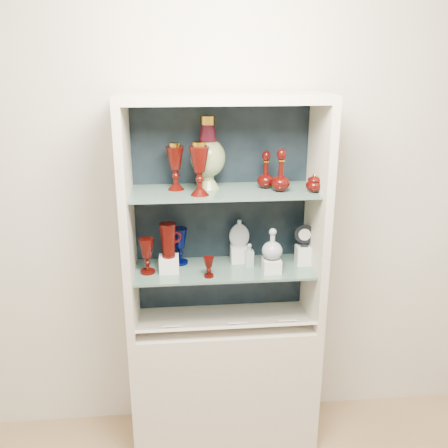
{
  "coord_description": "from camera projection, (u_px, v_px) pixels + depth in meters",
  "views": [
    {
      "loc": [
        -0.23,
        -0.85,
        2.1
      ],
      "look_at": [
        0.0,
        1.53,
        1.3
      ],
      "focal_mm": 40.0,
      "sensor_mm": 36.0,
      "label": 1
    }
  ],
  "objects": [
    {
      "name": "ruby_decanter_b",
      "position": [
        266.0,
        168.0,
        2.5
      ],
      "size": [
        0.11,
        0.11,
        0.2
      ],
      "primitive_type": null,
      "rotation": [
        0.0,
        0.0,
        -0.31
      ],
      "color": "#420805",
      "rests_on": "shelf_upper"
    },
    {
      "name": "pedestal_lamp_right",
      "position": [
        199.0,
        169.0,
        2.36
      ],
      "size": [
        0.12,
        0.12,
        0.26
      ],
      "primitive_type": null,
      "rotation": [
        0.0,
        0.0,
        0.22
      ],
      "color": "#410A06",
      "rests_on": "shelf_upper"
    },
    {
      "name": "label_card_1",
      "position": [
        237.0,
        323.0,
        2.58
      ],
      "size": [
        0.1,
        0.06,
        0.03
      ],
      "primitive_type": "cube",
      "rotation": [
        -0.44,
        0.0,
        0.0
      ],
      "color": "white",
      "rests_on": "label_ledge"
    },
    {
      "name": "clear_round_decanter",
      "position": [
        272.0,
        245.0,
        2.52
      ],
      "size": [
        0.11,
        0.11,
        0.16
      ],
      "primitive_type": null,
      "rotation": [
        0.0,
        0.0,
        0.04
      ],
      "color": "#939DA8",
      "rests_on": "riser_clear_round_decanter"
    },
    {
      "name": "lidded_bowl",
      "position": [
        314.0,
        183.0,
        2.44
      ],
      "size": [
        0.11,
        0.11,
        0.1
      ],
      "primitive_type": null,
      "rotation": [
        0.0,
        0.0,
        -0.34
      ],
      "color": "#420805",
      "rests_on": "shelf_upper"
    },
    {
      "name": "ruby_pitcher",
      "position": [
        168.0,
        240.0,
        2.52
      ],
      "size": [
        0.16,
        0.13,
        0.18
      ],
      "primitive_type": null,
      "rotation": [
        0.0,
        0.0,
        0.42
      ],
      "color": "#410A06",
      "rests_on": "riser_ruby_pitcher"
    },
    {
      "name": "cabinet_base",
      "position": [
        224.0,
        379.0,
        2.81
      ],
      "size": [
        1.0,
        0.4,
        0.75
      ],
      "primitive_type": "cube",
      "color": "beige",
      "rests_on": "ground"
    },
    {
      "name": "riser_cameo_medallion",
      "position": [
        303.0,
        255.0,
        2.65
      ],
      "size": [
        0.08,
        0.08,
        0.1
      ],
      "primitive_type": "cube",
      "color": "silver",
      "rests_on": "shelf_lower"
    },
    {
      "name": "cabinet_back_panel",
      "position": [
        221.0,
        208.0,
        2.69
      ],
      "size": [
        0.98,
        0.02,
        1.15
      ],
      "primitive_type": "cube",
      "color": "black",
      "rests_on": "cabinet_base"
    },
    {
      "name": "pedestal_lamp_left",
      "position": [
        175.0,
        167.0,
        2.46
      ],
      "size": [
        0.11,
        0.11,
        0.23
      ],
      "primitive_type": null,
      "rotation": [
        0.0,
        0.0,
        -0.28
      ],
      "color": "#410A06",
      "rests_on": "shelf_upper"
    },
    {
      "name": "enamel_urn",
      "position": [
        208.0,
        153.0,
        2.47
      ],
      "size": [
        0.21,
        0.21,
        0.36
      ],
      "primitive_type": null,
      "rotation": [
        0.0,
        0.0,
        0.23
      ],
      "color": "#0D421A",
      "rests_on": "shelf_upper"
    },
    {
      "name": "label_ledge",
      "position": [
        226.0,
        326.0,
        2.58
      ],
      "size": [
        0.92,
        0.17,
        0.09
      ],
      "primitive_type": "cube",
      "rotation": [
        -0.44,
        0.0,
        0.0
      ],
      "color": "beige",
      "rests_on": "cabinet_base"
    },
    {
      "name": "ruby_goblet_tall",
      "position": [
        147.0,
        256.0,
        2.53
      ],
      "size": [
        0.1,
        0.1,
        0.19
      ],
      "primitive_type": null,
      "rotation": [
        0.0,
        0.0,
        0.4
      ],
      "color": "#410A06",
      "rests_on": "shelf_lower"
    },
    {
      "name": "label_card_2",
      "position": [
        287.0,
        320.0,
        2.6
      ],
      "size": [
        0.1,
        0.06,
        0.03
      ],
      "primitive_type": "cube",
      "rotation": [
        -0.44,
        0.0,
        0.0
      ],
      "color": "white",
      "rests_on": "label_ledge"
    },
    {
      "name": "ruby_goblet_small",
      "position": [
        209.0,
        267.0,
        2.49
      ],
      "size": [
        0.05,
        0.05,
        0.11
      ],
      "primitive_type": null,
      "rotation": [
        0.0,
        0.0,
        0.01
      ],
      "color": "#420805",
      "rests_on": "shelf_lower"
    },
    {
      "name": "cabinet_side_right",
      "position": [
        317.0,
        217.0,
        2.55
      ],
      "size": [
        0.04,
        0.4,
        1.15
      ],
      "primitive_type": "cube",
      "color": "beige",
      "rests_on": "cabinet_base"
    },
    {
      "name": "riser_ruby_pitcher",
      "position": [
        169.0,
        264.0,
        2.56
      ],
      "size": [
        0.1,
        0.1,
        0.08
      ],
      "primitive_type": "cube",
      "color": "silver",
      "rests_on": "shelf_lower"
    },
    {
      "name": "cameo_medallion",
      "position": [
        305.0,
        235.0,
        2.62
      ],
      "size": [
        0.11,
        0.05,
        0.12
      ],
      "primitive_type": null,
      "rotation": [
        0.0,
        0.0,
        -0.15
      ],
      "color": "black",
      "rests_on": "riser_cameo_medallion"
    },
    {
      "name": "shelf_upper",
      "position": [
        224.0,
        192.0,
        2.48
      ],
      "size": [
        0.92,
        0.34,
        0.01
      ],
      "primitive_type": "cube",
      "color": "slate",
      "rests_on": "cabinet_side_left"
    },
    {
      "name": "ruby_decanter_a",
      "position": [
        281.0,
        168.0,
        2.43
      ],
      "size": [
        0.11,
        0.11,
        0.24
      ],
      "primitive_type": null,
      "rotation": [
        0.0,
        0.0,
        0.24
      ],
      "color": "#420805",
      "rests_on": "shelf_upper"
    },
    {
      "name": "clear_square_bottle",
      "position": [
        249.0,
        255.0,
        2.63
      ],
      "size": [
        0.04,
        0.04,
        0.12
      ],
      "primitive_type": null,
      "rotation": [
        0.0,
        0.0,
        0.03
      ],
      "color": "#939DA8",
      "rests_on": "shelf_lower"
    },
    {
      "name": "cabinet_side_left",
      "position": [
        128.0,
        222.0,
        2.47
      ],
      "size": [
        0.04,
        0.4,
        1.15
      ],
      "primitive_type": "cube",
      "color": "beige",
      "rests_on": "cabinet_base"
    },
    {
      "name": "cobalt_goblet",
      "position": [
        180.0,
        246.0,
        2.64
      ],
      "size": [
        0.11,
        0.11,
        0.2
      ],
      "primitive_type": null,
      "rotation": [
        0.0,
        0.0,
        -0.34
      ],
      "color": "#010542",
      "rests_on": "shelf_lower"
    },
    {
      "name": "riser_clear_round_decanter",
      "position": [
        272.0,
        265.0,
        2.56
      ],
      "size": [
        0.09,
        0.09,
        0.07
      ],
      "primitive_type": "cube",
      "color": "silver",
      "rests_on": "shelf_lower"
    },
    {
      "name": "shelf_lower",
      "position": [
        224.0,
        269.0,
        2.62
      ],
      "size": [
        0.92,
        0.34,
        0.01
      ],
      "primitive_type": "cube",
      "color": "slate",
      "rests_on": "cabinet_side_left"
    },
    {
      "name": "label_card_0",
      "position": [
        173.0,
        326.0,
        2.55
      ],
      "size": [
        0.1,
        0.06,
        0.03
      ],
      "primitive_type": "cube",
      "rotation": [
        -0.44,
        0.0,
        0.0
      ],
      "color": "white",
      "rests_on": "label_ledge"
    },
    {
      "name": "riser_flat_flask",
      "position": [
        239.0,
        253.0,
        2.69
      ],
      "size": [
        0.09,
        0.09,
        0.09
      ],
      "primitive_type": "cube",
      "color": "silver",
      "rests_on": "shelf_lower"
    },
    {
      "name": "cabinet_top_cap",
      "position": [
        224.0,
        98.0,
        2.32
      ],
      "size": [
        1.0,
        0.4,
        0.04
      ],
      "primitive_type": "cube",
      "color": "beige",
      "rests_on": "cabinet_side_left"
    },
    {
      "name": "flat_flask",
      "position": [
        239.0,
        232.0,
        2.65
      ],
      "size": [
        0.11,
        0.05,
        0.15
      ],
      "primitive_type": null,
      "rotation": [
        0.0,
        0.0,
        -0.09
      ],
      "color": "#A0A8B4",
      "rests_on": "riser_flat_flask"
    },
    {
      "name": "wall_back",
      "position": [
        220.0,
        194.0,
        2.69
      ],
      "size": [
        3.5,
        0.02,
        2.8
      ],
      "primitive_type": "cube",
      "color": "beige",
      "rests_on": "ground"
    }
  ]
}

